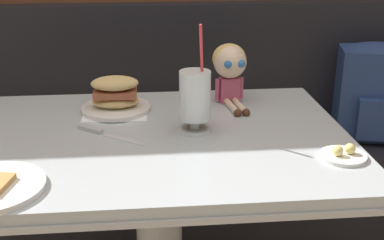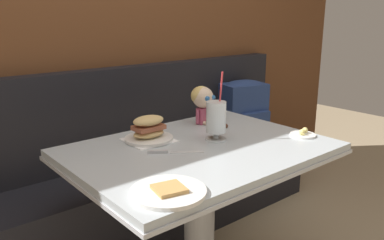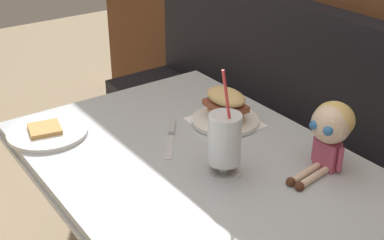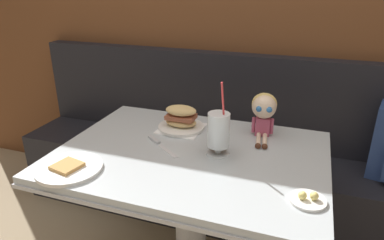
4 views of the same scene
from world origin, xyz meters
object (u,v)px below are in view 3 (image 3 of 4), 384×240
Objects in this scene: toast_plate at (48,132)px; butter_knife at (171,132)px; seated_doll at (331,127)px; milkshake_glass at (225,141)px; sandwich_plate at (226,110)px.

butter_knife is at bearing 55.05° from toast_plate.
butter_knife is 0.50m from seated_doll.
milkshake_glass is at bearing -1.90° from butter_knife.
seated_doll is at bearing 41.20° from toast_plate.
milkshake_glass is 0.29m from seated_doll.
sandwich_plate is 0.19m from butter_knife.
seated_doll is (0.14, 0.25, 0.03)m from milkshake_glass.
milkshake_glass is (0.50, 0.31, 0.09)m from toast_plate.
butter_knife is at bearing 178.10° from milkshake_glass.
toast_plate is 0.39m from butter_knife.
milkshake_glass is at bearing -119.36° from seated_doll.
seated_doll is (0.64, 0.56, 0.12)m from toast_plate.
sandwich_plate reaches higher than toast_plate.
sandwich_plate reaches higher than butter_knife.
butter_knife is (-0.28, 0.01, -0.10)m from milkshake_glass.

